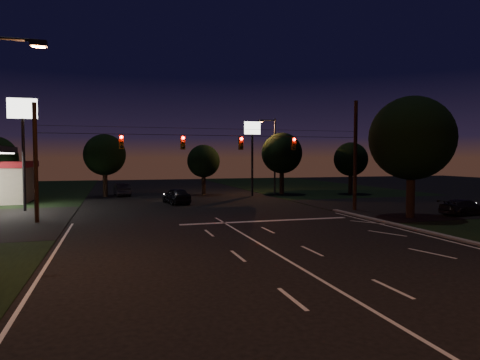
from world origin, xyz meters
name	(u,v)px	position (x,y,z in m)	size (l,w,h in m)	color
ground	(294,264)	(0.00, 0.00, 0.00)	(140.00, 140.00, 0.00)	black
cross_street_right	(427,206)	(20.00, 16.00, 0.00)	(20.00, 16.00, 0.02)	black
center_line	(381,316)	(0.00, -6.00, 0.01)	(0.14, 40.00, 0.01)	silver
stop_bar	(266,221)	(3.00, 11.50, 0.01)	(12.00, 0.50, 0.01)	silver
utility_pole_right	(354,210)	(12.00, 15.00, 0.00)	(0.30, 0.30, 9.00)	black
utility_pole_left	(37,223)	(-12.00, 15.00, 0.00)	(0.28, 0.28, 8.00)	black
signal_span	(213,142)	(0.00, 14.96, 5.50)	(24.00, 0.40, 1.56)	black
pole_sign_left_near	(23,125)	(-14.00, 22.00, 6.98)	(2.20, 0.30, 9.10)	black
pole_sign_right	(252,141)	(8.00, 30.00, 6.24)	(1.80, 0.30, 8.40)	black
street_light_right_far	(273,150)	(11.24, 32.00, 5.24)	(2.20, 0.35, 9.00)	black
tree_right_near	(410,139)	(13.53, 10.17, 5.68)	(6.00, 6.00, 8.76)	black
tree_far_b	(105,155)	(-7.98, 34.13, 4.61)	(4.60, 4.60, 6.98)	black
tree_far_c	(203,162)	(3.02, 33.10, 3.90)	(3.80, 3.80, 5.86)	black
tree_far_d	(282,154)	(12.02, 31.13, 4.83)	(4.80, 4.80, 7.30)	black
tree_far_e	(350,160)	(20.02, 29.11, 4.11)	(4.00, 4.00, 6.18)	black
car_oncoming_a	(176,196)	(-1.39, 24.36, 0.75)	(1.77, 4.40, 1.50)	black
car_oncoming_b	(122,189)	(-6.19, 34.48, 0.72)	(1.53, 4.38, 1.44)	black
car_cross	(465,207)	(18.36, 10.00, 0.61)	(1.71, 4.20, 1.22)	black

